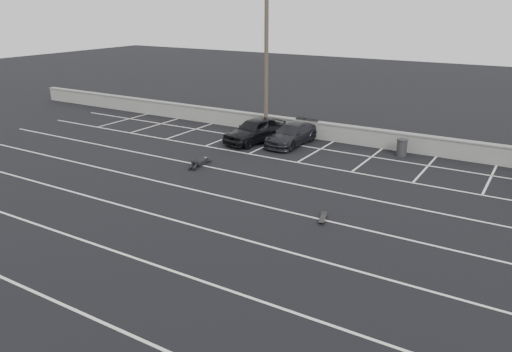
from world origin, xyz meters
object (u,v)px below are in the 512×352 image
Objects in this scene: trash_bin at (402,147)px; car_right at (291,134)px; car_left at (255,130)px; skateboard at (323,218)px; utility_pole at (266,57)px; person at (201,160)px.

car_right is at bearing -170.19° from trash_bin.
skateboard is (8.11, -8.34, -0.65)m from car_left.
car_right is at bearing 30.27° from car_left.
utility_pole reaches higher than trash_bin.
car_right is at bearing 56.49° from person.
trash_bin is 1.07× the size of skateboard.
trash_bin reaches higher than person.
skateboard is (8.29, -3.24, -0.15)m from person.
utility_pole is at bearing 79.65° from person.
car_left is 2.18m from car_right.
utility_pole reaches higher than person.
person is at bearing -141.16° from trash_bin.
trash_bin is at bearing 24.94° from car_left.
trash_bin is at bearing 72.20° from skateboard.
car_left is 4.48m from utility_pole.
utility_pole is 3.87× the size of person.
trash_bin is at bearing 11.72° from car_right.
person is (-0.17, -5.10, -0.50)m from car_left.
skateboard is at bearing -50.28° from utility_pole.
skateboard is (8.49, -10.22, -4.70)m from utility_pole.
person is at bearing -78.65° from car_left.
skateboard is at bearing -32.49° from car_left.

